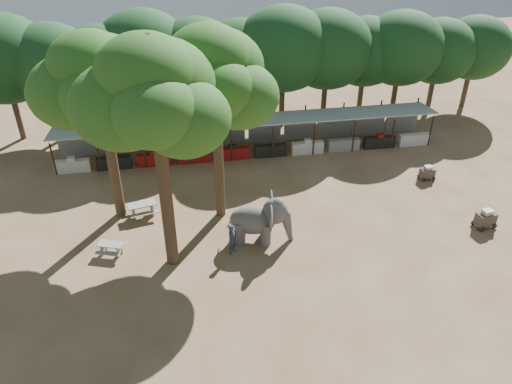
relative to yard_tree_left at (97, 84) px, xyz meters
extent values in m
plane|color=brown|center=(9.13, -7.19, -8.20)|extent=(100.00, 100.00, 0.00)
cube|color=#96999D|center=(9.13, 6.81, -5.70)|extent=(28.00, 2.99, 0.39)
cylinder|color=#2D2319|center=(-3.47, 5.46, -7.00)|extent=(0.12, 0.12, 2.40)
cylinder|color=#2D2319|center=(-3.47, 8.16, -6.80)|extent=(0.12, 0.12, 2.80)
cube|color=silver|center=(-3.47, 5.71, -7.75)|extent=(2.38, 0.50, 0.90)
cube|color=gray|center=(-3.47, 8.11, -7.20)|extent=(2.52, 0.12, 2.00)
cylinder|color=#2D2319|center=(-0.67, 5.46, -7.00)|extent=(0.12, 0.12, 2.40)
cylinder|color=#2D2319|center=(-0.67, 8.16, -6.80)|extent=(0.12, 0.12, 2.80)
cube|color=black|center=(-0.67, 5.71, -7.75)|extent=(2.38, 0.50, 0.90)
cube|color=gray|center=(-0.67, 8.11, -7.20)|extent=(2.52, 0.12, 2.00)
cylinder|color=#2D2319|center=(2.13, 5.46, -7.00)|extent=(0.12, 0.12, 2.40)
cylinder|color=#2D2319|center=(2.13, 8.16, -6.80)|extent=(0.12, 0.12, 2.80)
cube|color=maroon|center=(2.13, 5.71, -7.75)|extent=(2.38, 0.50, 0.90)
cube|color=gray|center=(2.13, 8.11, -7.20)|extent=(2.52, 0.12, 2.00)
cylinder|color=#2D2319|center=(4.93, 5.46, -7.00)|extent=(0.12, 0.12, 2.40)
cylinder|color=#2D2319|center=(4.93, 8.16, -6.80)|extent=(0.12, 0.12, 2.80)
cube|color=maroon|center=(4.93, 5.71, -7.75)|extent=(2.38, 0.50, 0.90)
cube|color=gray|center=(4.93, 8.11, -7.20)|extent=(2.52, 0.12, 2.00)
cylinder|color=#2D2319|center=(7.73, 5.46, -7.00)|extent=(0.12, 0.12, 2.40)
cylinder|color=#2D2319|center=(7.73, 8.16, -6.80)|extent=(0.12, 0.12, 2.80)
cube|color=maroon|center=(7.73, 5.71, -7.75)|extent=(2.38, 0.50, 0.90)
cube|color=gray|center=(7.73, 8.11, -7.20)|extent=(2.52, 0.12, 2.00)
cylinder|color=#2D2319|center=(10.53, 5.46, -7.00)|extent=(0.12, 0.12, 2.40)
cylinder|color=#2D2319|center=(10.53, 8.16, -6.80)|extent=(0.12, 0.12, 2.80)
cube|color=black|center=(10.53, 5.71, -7.75)|extent=(2.38, 0.50, 0.90)
cube|color=gray|center=(10.53, 8.11, -7.20)|extent=(2.52, 0.12, 2.00)
cylinder|color=#2D2319|center=(13.33, 5.46, -7.00)|extent=(0.12, 0.12, 2.40)
cylinder|color=#2D2319|center=(13.33, 8.16, -6.80)|extent=(0.12, 0.12, 2.80)
cube|color=silver|center=(13.33, 5.71, -7.75)|extent=(2.38, 0.50, 0.90)
cube|color=gray|center=(13.33, 8.11, -7.20)|extent=(2.52, 0.12, 2.00)
cylinder|color=#2D2319|center=(16.13, 5.46, -7.00)|extent=(0.12, 0.12, 2.40)
cylinder|color=#2D2319|center=(16.13, 8.16, -6.80)|extent=(0.12, 0.12, 2.80)
cube|color=gray|center=(16.13, 5.71, -7.75)|extent=(2.38, 0.50, 0.90)
cube|color=gray|center=(16.13, 8.11, -7.20)|extent=(2.52, 0.12, 2.00)
cylinder|color=#2D2319|center=(18.93, 5.46, -7.00)|extent=(0.12, 0.12, 2.40)
cylinder|color=#2D2319|center=(18.93, 8.16, -6.80)|extent=(0.12, 0.12, 2.80)
cube|color=black|center=(18.93, 5.71, -7.75)|extent=(2.38, 0.50, 0.90)
cube|color=gray|center=(18.93, 8.11, -7.20)|extent=(2.52, 0.12, 2.00)
cylinder|color=#2D2319|center=(21.73, 5.46, -7.00)|extent=(0.12, 0.12, 2.40)
cylinder|color=#2D2319|center=(21.73, 8.16, -6.80)|extent=(0.12, 0.12, 2.80)
cube|color=silver|center=(21.73, 5.71, -7.75)|extent=(2.38, 0.50, 0.90)
cube|color=gray|center=(21.73, 8.11, -7.20)|extent=(2.52, 0.12, 2.00)
cylinder|color=#332316|center=(0.13, -0.19, -3.60)|extent=(0.60, 0.60, 9.20)
cone|color=#332316|center=(0.13, -0.19, 1.00)|extent=(0.57, 0.57, 2.88)
ellipsoid|color=#164A0D|center=(-1.27, 0.11, -0.38)|extent=(4.80, 4.80, 3.94)
ellipsoid|color=#164A0D|center=(1.33, -0.79, -0.78)|extent=(4.20, 4.20, 3.44)
ellipsoid|color=#164A0D|center=(0.33, 0.91, 0.22)|extent=(5.20, 5.20, 4.26)
ellipsoid|color=#164A0D|center=(0.13, -1.49, -0.08)|extent=(3.80, 3.80, 3.12)
ellipsoid|color=#164A0D|center=(-0.17, 0.01, 1.02)|extent=(4.40, 4.40, 3.61)
cylinder|color=#332316|center=(3.13, -5.19, -3.00)|extent=(0.64, 0.64, 10.40)
cone|color=#332316|center=(3.13, -5.19, 2.20)|extent=(0.61, 0.61, 3.25)
ellipsoid|color=#164A0D|center=(1.73, -4.89, 0.64)|extent=(4.80, 4.80, 3.94)
ellipsoid|color=#164A0D|center=(4.33, -5.79, 0.24)|extent=(4.20, 4.20, 3.44)
ellipsoid|color=#164A0D|center=(3.33, -4.09, 1.24)|extent=(5.20, 5.20, 4.26)
ellipsoid|color=#164A0D|center=(3.13, -6.49, 0.94)|extent=(3.80, 3.80, 3.12)
ellipsoid|color=#164A0D|center=(2.83, -4.99, 2.04)|extent=(4.40, 4.40, 3.61)
cylinder|color=#332316|center=(6.13, -1.19, -3.40)|extent=(0.56, 0.56, 9.60)
cone|color=#332316|center=(6.13, -1.19, 1.40)|extent=(0.53, 0.53, 3.00)
ellipsoid|color=#164A0D|center=(4.73, -0.89, -0.04)|extent=(4.80, 4.80, 3.94)
ellipsoid|color=#164A0D|center=(7.33, -1.79, -0.44)|extent=(4.20, 4.20, 3.44)
ellipsoid|color=#164A0D|center=(6.33, -0.09, 0.56)|extent=(5.20, 5.20, 4.26)
ellipsoid|color=#164A0D|center=(6.13, -2.49, 0.26)|extent=(3.80, 3.80, 3.12)
ellipsoid|color=#164A0D|center=(5.83, -0.99, 1.36)|extent=(4.40, 4.40, 3.61)
cylinder|color=#332316|center=(-7.53, 11.81, -6.33)|extent=(0.44, 0.44, 3.74)
ellipsoid|color=black|center=(-7.53, 11.81, -2.68)|extent=(6.46, 5.95, 5.61)
cylinder|color=#332316|center=(-4.20, 11.81, -6.33)|extent=(0.44, 0.44, 3.74)
ellipsoid|color=black|center=(-4.20, 11.81, -2.68)|extent=(6.46, 5.95, 5.61)
cylinder|color=#332316|center=(-0.87, 11.81, -6.33)|extent=(0.44, 0.44, 3.74)
ellipsoid|color=black|center=(-0.87, 11.81, -2.68)|extent=(6.46, 5.95, 5.61)
cylinder|color=#332316|center=(2.47, 11.81, -6.33)|extent=(0.44, 0.44, 3.74)
ellipsoid|color=black|center=(2.47, 11.81, -2.68)|extent=(6.46, 5.95, 5.61)
cylinder|color=#332316|center=(5.80, 11.81, -6.33)|extent=(0.44, 0.44, 3.74)
ellipsoid|color=black|center=(5.80, 11.81, -2.68)|extent=(6.46, 5.95, 5.61)
cylinder|color=#332316|center=(9.13, 11.81, -6.33)|extent=(0.44, 0.44, 3.74)
ellipsoid|color=black|center=(9.13, 11.81, -2.68)|extent=(6.46, 5.95, 5.61)
cylinder|color=#332316|center=(12.47, 11.81, -6.33)|extent=(0.44, 0.44, 3.74)
ellipsoid|color=black|center=(12.47, 11.81, -2.68)|extent=(6.46, 5.95, 5.61)
cylinder|color=#332316|center=(15.80, 11.81, -6.33)|extent=(0.44, 0.44, 3.74)
ellipsoid|color=black|center=(15.80, 11.81, -2.68)|extent=(6.46, 5.95, 5.61)
cylinder|color=#332316|center=(19.13, 11.81, -6.33)|extent=(0.44, 0.44, 3.74)
ellipsoid|color=black|center=(19.13, 11.81, -2.68)|extent=(6.46, 5.95, 5.61)
cylinder|color=#332316|center=(22.47, 11.81, -6.33)|extent=(0.44, 0.44, 3.74)
ellipsoid|color=black|center=(22.47, 11.81, -2.68)|extent=(6.46, 5.95, 5.61)
cylinder|color=#332316|center=(25.80, 11.81, -6.33)|extent=(0.44, 0.44, 3.74)
ellipsoid|color=black|center=(25.80, 11.81, -2.68)|extent=(6.46, 5.95, 5.61)
cylinder|color=#332316|center=(29.13, 11.81, -6.33)|extent=(0.44, 0.44, 3.74)
ellipsoid|color=black|center=(29.13, 11.81, -2.68)|extent=(6.46, 5.95, 5.61)
ellipsoid|color=#494646|center=(7.66, -4.00, -6.85)|extent=(2.82, 1.98, 1.67)
cylinder|color=#494646|center=(6.88, -4.25, -7.50)|extent=(0.70, 0.70, 1.40)
cylinder|color=#494646|center=(7.04, -3.47, -7.50)|extent=(0.70, 0.70, 1.40)
cylinder|color=#494646|center=(8.27, -4.52, -7.50)|extent=(0.70, 0.70, 1.40)
cylinder|color=#494646|center=(8.43, -3.74, -7.50)|extent=(0.70, 0.70, 1.40)
ellipsoid|color=#494646|center=(8.86, -4.23, -6.26)|extent=(1.62, 1.41, 1.55)
ellipsoid|color=#494646|center=(8.48, -4.93, -6.22)|extent=(0.48, 1.29, 1.59)
ellipsoid|color=#494646|center=(8.77, -3.45, -6.22)|extent=(0.48, 1.29, 1.59)
cone|color=#494646|center=(9.60, -4.38, -7.33)|extent=(0.75, 0.75, 1.75)
imported|color=#26384C|center=(6.37, -4.96, -7.31)|extent=(0.76, 0.76, 1.79)
cube|color=gray|center=(-0.12, -3.99, -7.55)|extent=(1.50, 1.05, 0.05)
cube|color=gray|center=(-0.55, -3.84, -7.88)|extent=(0.26, 0.55, 0.64)
cube|color=gray|center=(0.31, -4.13, -7.88)|extent=(0.26, 0.55, 0.64)
cube|color=gray|center=(-0.29, -4.46, -7.82)|extent=(1.36, 0.66, 0.05)
cube|color=gray|center=(0.04, -3.51, -7.82)|extent=(1.36, 0.66, 0.05)
cube|color=gray|center=(1.46, -0.53, -7.40)|extent=(1.79, 1.12, 0.07)
cube|color=gray|center=(0.92, -0.65, -7.81)|extent=(0.26, 0.67, 0.78)
cube|color=gray|center=(2.00, -0.41, -7.81)|extent=(0.26, 0.67, 0.78)
cube|color=gray|center=(1.60, -1.13, -7.73)|extent=(1.68, 0.64, 0.06)
cube|color=gray|center=(1.33, 0.06, -7.73)|extent=(1.68, 0.64, 0.06)
cube|color=#392E28|center=(21.22, -5.05, -7.65)|extent=(1.21, 0.85, 0.77)
cylinder|color=black|center=(20.85, -5.49, -8.03)|extent=(0.34, 0.12, 0.33)
cylinder|color=black|center=(21.72, -5.33, -8.03)|extent=(0.34, 0.12, 0.33)
cylinder|color=black|center=(20.72, -4.77, -8.03)|extent=(0.34, 0.12, 0.33)
cylinder|color=black|center=(21.59, -4.61, -8.03)|extent=(0.34, 0.12, 0.33)
cube|color=silver|center=(21.22, -5.05, -7.15)|extent=(0.62, 0.53, 0.28)
cube|color=#392E28|center=(20.39, 0.69, -7.73)|extent=(0.98, 0.63, 0.65)
cylinder|color=black|center=(20.04, 0.35, -8.06)|extent=(0.28, 0.08, 0.28)
cylinder|color=black|center=(20.78, 0.41, -8.06)|extent=(0.28, 0.08, 0.28)
cylinder|color=black|center=(19.99, 0.96, -8.06)|extent=(0.28, 0.08, 0.28)
cylinder|color=black|center=(20.73, 1.03, -8.06)|extent=(0.28, 0.08, 0.28)
cube|color=silver|center=(20.39, 0.69, -7.31)|extent=(0.50, 0.41, 0.23)
camera|label=1|loc=(4.09, -26.26, 9.11)|focal=35.00mm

